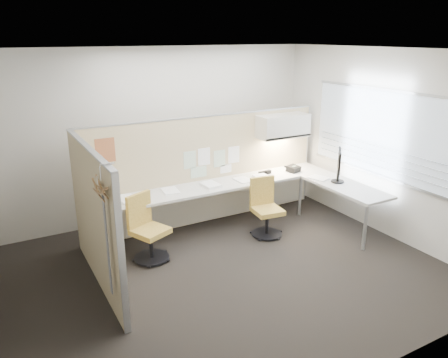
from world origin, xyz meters
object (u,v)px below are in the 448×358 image
chair_left (147,230)px  phone (293,169)px  monitor (339,164)px  desk (241,191)px  chair_right (265,209)px

chair_left → phone: 2.84m
monitor → phone: monitor is taller
desk → monitor: bearing=-27.1°
monitor → phone: bearing=61.4°
monitor → phone: (-0.27, 0.79, -0.25)m
chair_left → chair_right: (1.86, -0.14, -0.01)m
desk → phone: size_ratio=15.67×
desk → monitor: size_ratio=7.66×
chair_right → desk: bearing=117.7°
desk → chair_left: 1.73m
chair_right → phone: size_ratio=3.48×
chair_right → phone: 1.13m
chair_right → monitor: size_ratio=1.70×
desk → monitor: 1.60m
desk → phone: bearing=4.8°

